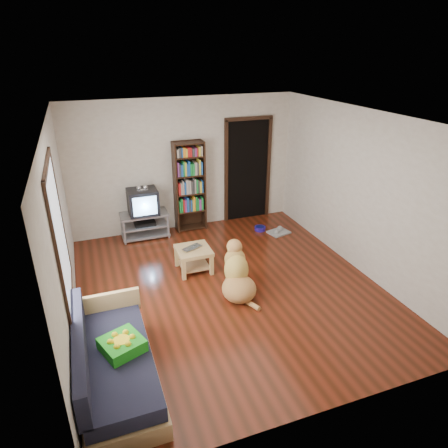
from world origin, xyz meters
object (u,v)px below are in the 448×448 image
object	(u,v)px
grey_rag	(279,232)
sofa	(113,366)
crt_tv	(143,201)
dog	(237,276)
bookshelf	(189,182)
green_cushion	(122,345)
tv_stand	(145,224)
dog_bowl	(260,228)
laptop	(194,249)
coffee_table	(194,255)

from	to	relation	value
grey_rag	sofa	world-z (taller)	sofa
crt_tv	dog	world-z (taller)	crt_tv
grey_rag	bookshelf	xyz separation A→B (m)	(-1.59, 0.84, 0.99)
green_cushion	tv_stand	xyz separation A→B (m)	(0.85, 3.60, -0.22)
dog_bowl	bookshelf	xyz separation A→B (m)	(-1.29, 0.59, 0.96)
grey_rag	dog	bearing A→B (deg)	-133.17
laptop	tv_stand	size ratio (longest dim) A/B	0.38
sofa	crt_tv	bearing A→B (deg)	75.07
crt_tv	grey_rag	bearing A→B (deg)	-16.80
grey_rag	sofa	distance (m)	4.56
laptop	crt_tv	world-z (taller)	crt_tv
crt_tv	laptop	bearing A→B (deg)	-71.38
sofa	tv_stand	bearing A→B (deg)	74.98
sofa	coffee_table	bearing A→B (deg)	53.92
grey_rag	dog	world-z (taller)	dog
crt_tv	sofa	distance (m)	3.81
coffee_table	dog	xyz separation A→B (m)	(0.43, -0.87, 0.02)
sofa	dog_bowl	bearing A→B (deg)	44.25
bookshelf	crt_tv	bearing A→B (deg)	-175.68
grey_rag	bookshelf	bearing A→B (deg)	152.22
laptop	sofa	world-z (taller)	sofa
tv_stand	dog_bowl	bearing A→B (deg)	-12.46
grey_rag	crt_tv	bearing A→B (deg)	163.20
laptop	bookshelf	distance (m)	1.82
green_cushion	crt_tv	distance (m)	3.73
dog	coffee_table	bearing A→B (deg)	116.18
green_cushion	coffee_table	world-z (taller)	green_cushion
green_cushion	sofa	world-z (taller)	sofa
dog_bowl	crt_tv	bearing A→B (deg)	167.00
tv_stand	bookshelf	distance (m)	1.20
crt_tv	bookshelf	bearing A→B (deg)	4.32
crt_tv	dog	xyz separation A→B (m)	(0.97, -2.45, -0.44)
dog	sofa	bearing A→B (deg)	-148.17
laptop	sofa	bearing A→B (deg)	-152.03
grey_rag	dog	xyz separation A→B (m)	(-1.57, -1.68, 0.29)
green_cushion	dog_bowl	bearing A→B (deg)	23.68
grey_rag	tv_stand	xyz separation A→B (m)	(-2.54, 0.75, 0.25)
bookshelf	laptop	bearing A→B (deg)	-103.73
green_cushion	coffee_table	xyz separation A→B (m)	(1.39, 2.05, -0.21)
dog_bowl	crt_tv	size ratio (longest dim) A/B	0.38
green_cushion	bookshelf	size ratio (longest dim) A/B	0.23
dog_bowl	bookshelf	size ratio (longest dim) A/B	0.12
grey_rag	bookshelf	size ratio (longest dim) A/B	0.22
grey_rag	dog	distance (m)	2.32
grey_rag	coffee_table	bearing A→B (deg)	-158.08
bookshelf	dog	distance (m)	2.61
bookshelf	dog	size ratio (longest dim) A/B	1.78
bookshelf	dog_bowl	bearing A→B (deg)	-24.49
dog_bowl	sofa	xyz separation A→B (m)	(-3.22, -3.13, 0.22)
tv_stand	bookshelf	world-z (taller)	bookshelf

